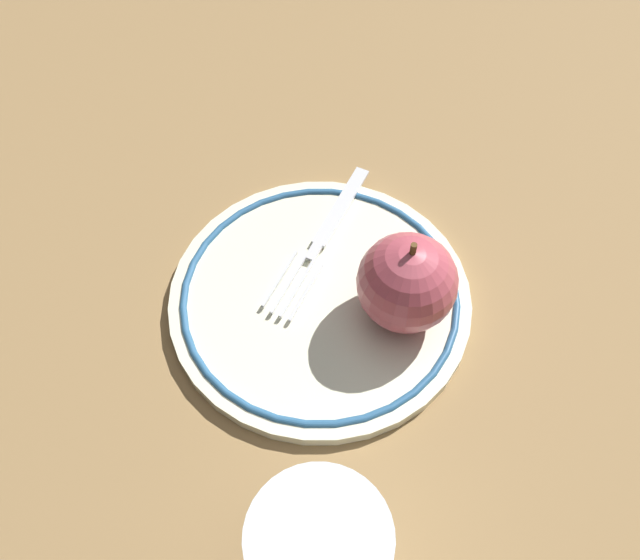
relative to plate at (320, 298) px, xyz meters
name	(u,v)px	position (x,y,z in m)	size (l,w,h in m)	color
ground_plane	(321,292)	(0.01, 0.00, -0.01)	(2.00, 2.00, 0.00)	olive
plate	(320,298)	(0.00, 0.00, 0.00)	(0.24, 0.24, 0.01)	silver
apple_red_whole	(407,283)	(-0.01, -0.07, 0.04)	(0.08, 0.08, 0.09)	#B34957
fork	(325,233)	(0.06, 0.00, 0.01)	(0.16, 0.08, 0.00)	silver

